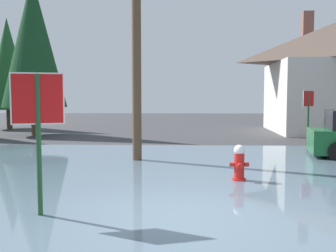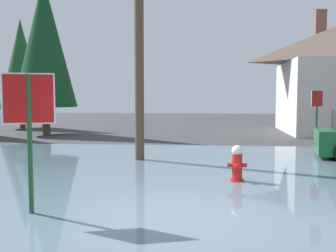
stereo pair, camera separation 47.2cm
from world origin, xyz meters
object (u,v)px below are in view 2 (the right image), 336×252
(stop_sign_near, at_px, (29,114))
(stop_sign_far, at_px, (317,107))
(pine_tree_tall_left, at_px, (44,43))
(fire_hydrant, at_px, (237,165))
(pine_tree_short_left, at_px, (21,65))

(stop_sign_near, xyz_separation_m, stop_sign_far, (7.31, 9.33, -0.14))
(stop_sign_near, distance_m, pine_tree_tall_left, 14.89)
(fire_hydrant, distance_m, pine_tree_tall_left, 14.67)
(stop_sign_near, xyz_separation_m, pine_tree_tall_left, (-5.28, 13.58, 3.07))
(stop_sign_far, bearing_deg, pine_tree_tall_left, 161.35)
(stop_sign_far, relative_size, pine_tree_short_left, 0.33)
(stop_sign_near, relative_size, pine_tree_short_left, 0.35)
(stop_sign_far, bearing_deg, stop_sign_near, -128.07)
(stop_sign_near, distance_m, fire_hydrant, 4.75)
(stop_sign_near, height_order, pine_tree_short_left, pine_tree_short_left)
(stop_sign_near, xyz_separation_m, fire_hydrant, (3.64, 2.77, -1.28))
(pine_tree_short_left, bearing_deg, stop_sign_near, -64.27)
(pine_tree_tall_left, bearing_deg, fire_hydrant, -50.47)
(pine_tree_tall_left, xyz_separation_m, pine_tree_short_left, (-3.06, 3.73, -0.79))
(stop_sign_near, bearing_deg, fire_hydrant, 37.35)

